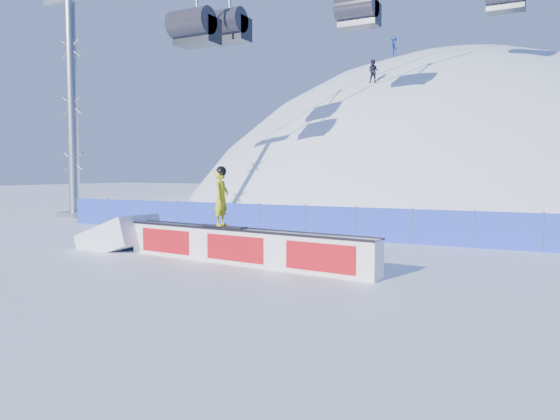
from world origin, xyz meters
The scene contains 7 objects.
ground centered at (0.00, 0.00, 0.00)m, with size 160.00×160.00×0.00m, color white.
snow_hill centered at (0.00, 42.00, -18.00)m, with size 64.00×64.00×64.00m.
safety_fence centered at (0.00, 4.50, 0.60)m, with size 22.05×0.05×1.30m.
rail_box centered at (1.97, -1.63, 0.47)m, with size 8.01×1.57×0.96m.
snow_ramp centered at (-2.99, -1.00, 0.00)m, with size 2.35×1.57×0.88m, color white, non-canonical shape.
snowboarder centered at (1.32, -1.55, 1.77)m, with size 1.60×0.61×1.65m.
distant_skiers centered at (2.16, 30.20, 11.22)m, with size 16.42×10.65×6.19m.
Camera 1 is at (9.63, -13.86, 2.45)m, focal length 35.00 mm.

